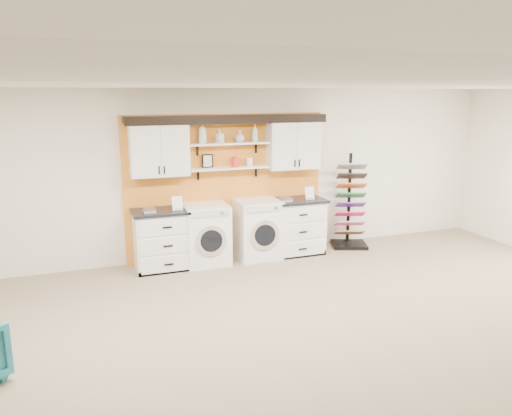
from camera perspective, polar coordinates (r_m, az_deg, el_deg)
name	(u,v)px	position (r m, az deg, el deg)	size (l,w,h in m)	color
floor	(342,371)	(5.34, 9.77, -17.88)	(10.00, 10.00, 0.00)	gray
ceiling	(354,84)	(4.59, 11.14, 13.74)	(10.00, 10.00, 0.00)	white
wall_back	(226,174)	(8.39, -3.46, 3.90)	(10.00, 10.00, 0.00)	#F0E4CF
accent_panel	(227,186)	(8.39, -3.37, 2.52)	(3.40, 0.07, 2.40)	orange
upper_cabinet_left	(159,149)	(7.88, -11.03, 6.62)	(0.90, 0.35, 0.84)	white
upper_cabinet_right	(293,144)	(8.53, 4.25, 7.29)	(0.90, 0.35, 0.84)	white
shelf_lower	(229,168)	(8.18, -3.07, 4.60)	(1.32, 0.28, 0.03)	white
shelf_upper	(229,143)	(8.13, -3.11, 7.38)	(1.32, 0.28, 0.03)	white
crown_molding	(228,118)	(8.11, -3.17, 10.19)	(3.30, 0.41, 0.13)	black
picture_frame	(208,161)	(8.11, -5.56, 5.38)	(0.18, 0.02, 0.22)	black
canister_red	(235,162)	(8.20, -2.41, 5.29)	(0.11, 0.11, 0.16)	red
canister_cream	(249,162)	(8.28, -0.75, 5.30)	(0.10, 0.10, 0.14)	silver
base_cabinet_left	(164,239)	(8.00, -10.42, -3.53)	(0.97, 0.66, 0.95)	white
base_cabinet_right	(295,226)	(8.64, 4.51, -2.10)	(0.98, 0.66, 0.96)	white
washer	(206,234)	(8.13, -5.75, -3.00)	(0.70, 0.71, 0.98)	white
dryer	(258,229)	(8.38, 0.20, -2.42)	(0.71, 0.71, 0.99)	white
sample_rack	(350,218)	(9.15, 10.66, -1.08)	(0.75, 0.69, 1.68)	black
soap_bottle_a	(202,133)	(8.00, -6.15, 8.54)	(0.13, 0.13, 0.33)	silver
soap_bottle_b	(220,136)	(8.08, -4.16, 8.22)	(0.10, 0.10, 0.22)	silver
soap_bottle_c	(240,136)	(8.18, -1.88, 8.20)	(0.15, 0.15, 0.19)	silver
soap_bottle_d	(255,133)	(8.26, -0.13, 8.56)	(0.11, 0.11, 0.28)	silver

